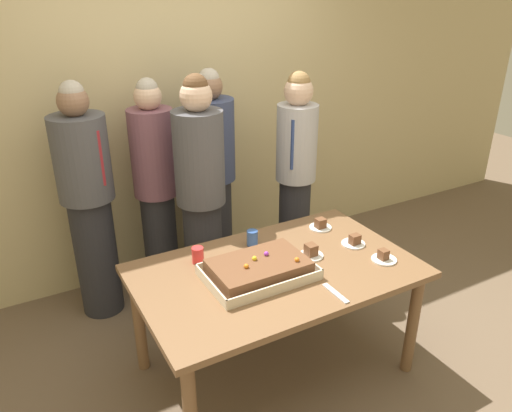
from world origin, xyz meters
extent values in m
plane|color=brown|center=(0.00, 0.00, 0.00)|extent=(12.00, 12.00, 0.00)
cube|color=#CCB784|center=(0.00, 1.60, 1.50)|extent=(8.00, 0.12, 3.00)
cube|color=brown|center=(0.00, 0.00, 0.72)|extent=(1.61, 0.99, 0.04)
cylinder|color=brown|center=(0.73, -0.42, 0.35)|extent=(0.07, 0.07, 0.70)
cylinder|color=brown|center=(-0.73, 0.42, 0.35)|extent=(0.07, 0.07, 0.70)
cylinder|color=brown|center=(0.73, 0.42, 0.35)|extent=(0.07, 0.07, 0.70)
cube|color=beige|center=(-0.13, -0.02, 0.74)|extent=(0.60, 0.41, 0.01)
cube|color=beige|center=(-0.13, -0.22, 0.77)|extent=(0.60, 0.01, 0.05)
cube|color=beige|center=(-0.13, 0.18, 0.77)|extent=(0.60, 0.01, 0.05)
cube|color=beige|center=(-0.43, -0.02, 0.77)|extent=(0.01, 0.41, 0.05)
cube|color=beige|center=(0.16, -0.02, 0.77)|extent=(0.01, 0.41, 0.05)
cube|color=brown|center=(-0.13, -0.02, 0.79)|extent=(0.53, 0.34, 0.09)
sphere|color=yellow|center=(-0.15, 0.00, 0.85)|extent=(0.03, 0.03, 0.03)
sphere|color=purple|center=(-0.06, 0.01, 0.85)|extent=(0.03, 0.03, 0.03)
sphere|color=orange|center=(-0.23, -0.05, 0.85)|extent=(0.03, 0.03, 0.03)
sphere|color=orange|center=(0.05, -0.13, 0.85)|extent=(0.03, 0.03, 0.03)
cylinder|color=white|center=(0.57, 0.01, 0.74)|extent=(0.15, 0.15, 0.01)
cube|color=brown|center=(0.57, 0.00, 0.78)|extent=(0.06, 0.05, 0.06)
cylinder|color=white|center=(0.61, -0.23, 0.74)|extent=(0.15, 0.15, 0.01)
cube|color=brown|center=(0.60, -0.23, 0.78)|extent=(0.05, 0.05, 0.06)
cylinder|color=white|center=(0.53, 0.30, 0.74)|extent=(0.15, 0.15, 0.01)
cube|color=brown|center=(0.52, 0.29, 0.78)|extent=(0.06, 0.06, 0.07)
cylinder|color=white|center=(0.25, 0.02, 0.74)|extent=(0.15, 0.15, 0.01)
cube|color=brown|center=(0.25, 0.02, 0.78)|extent=(0.06, 0.07, 0.07)
cylinder|color=#2D5199|center=(0.01, 0.32, 0.79)|extent=(0.07, 0.07, 0.10)
cylinder|color=red|center=(-0.37, 0.28, 0.79)|extent=(0.07, 0.07, 0.10)
cube|color=silver|center=(0.14, -0.37, 0.74)|extent=(0.03, 0.20, 0.01)
cylinder|color=#28282D|center=(0.69, 0.86, 0.44)|extent=(0.24, 0.24, 0.87)
cylinder|color=#B2B2B7|center=(0.69, 0.86, 1.16)|extent=(0.31, 0.31, 0.58)
cube|color=navy|center=(0.59, 0.75, 1.19)|extent=(0.04, 0.02, 0.37)
sphere|color=beige|center=(0.69, 0.86, 1.54)|extent=(0.21, 0.21, 0.21)
sphere|color=olive|center=(0.69, 0.86, 1.60)|extent=(0.17, 0.17, 0.17)
cylinder|color=#28282D|center=(-0.30, 1.23, 0.41)|extent=(0.26, 0.26, 0.82)
cylinder|color=#7A4C5B|center=(-0.30, 1.23, 1.13)|extent=(0.32, 0.32, 0.64)
sphere|color=beige|center=(-0.30, 1.23, 1.54)|extent=(0.19, 0.19, 0.19)
sphere|color=#B2A899|center=(-0.30, 1.23, 1.59)|extent=(0.15, 0.15, 0.15)
cylinder|color=#28282D|center=(-0.80, 1.18, 0.45)|extent=(0.29, 0.29, 0.90)
cylinder|color=#4C4C51|center=(-0.80, 1.18, 1.19)|extent=(0.37, 0.37, 0.58)
cube|color=maroon|center=(-0.71, 1.02, 1.22)|extent=(0.04, 0.02, 0.37)
sphere|color=#8C664C|center=(-0.80, 1.18, 1.57)|extent=(0.20, 0.20, 0.20)
sphere|color=#B2A899|center=(-0.80, 1.18, 1.62)|extent=(0.16, 0.16, 0.16)
cylinder|color=#28282D|center=(-0.11, 0.81, 0.44)|extent=(0.27, 0.27, 0.87)
cylinder|color=#4C4C51|center=(-0.11, 0.81, 1.19)|extent=(0.34, 0.34, 0.63)
sphere|color=beige|center=(-0.11, 0.81, 1.60)|extent=(0.21, 0.21, 0.21)
sphere|color=brown|center=(-0.11, 0.81, 1.66)|extent=(0.16, 0.16, 0.16)
cylinder|color=#28282D|center=(0.14, 1.19, 0.43)|extent=(0.28, 0.28, 0.87)
cylinder|color=#384266|center=(0.14, 1.19, 1.18)|extent=(0.35, 0.35, 0.62)
sphere|color=#8C664C|center=(0.14, 1.19, 1.57)|extent=(0.20, 0.20, 0.20)
sphere|color=#B2A899|center=(0.14, 1.19, 1.63)|extent=(0.15, 0.15, 0.15)
camera|label=1|loc=(-1.29, -2.07, 2.24)|focal=34.43mm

